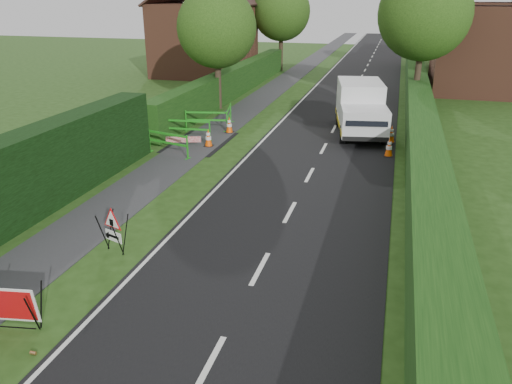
{
  "coord_description": "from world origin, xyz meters",
  "views": [
    {
      "loc": [
        5.25,
        -9.21,
        6.25
      ],
      "look_at": [
        1.72,
        3.43,
        1.01
      ],
      "focal_mm": 35.0,
      "sensor_mm": 36.0,
      "label": 1
    }
  ],
  "objects_px": {
    "triangle_sign": "(112,227)",
    "red_rect_sign": "(10,306)",
    "works_van": "(361,108)",
    "hatchback_car": "(356,86)"
  },
  "relations": [
    {
      "from": "red_rect_sign",
      "to": "triangle_sign",
      "type": "height_order",
      "value": "triangle_sign"
    },
    {
      "from": "red_rect_sign",
      "to": "works_van",
      "type": "height_order",
      "value": "works_van"
    },
    {
      "from": "red_rect_sign",
      "to": "hatchback_car",
      "type": "height_order",
      "value": "hatchback_car"
    },
    {
      "from": "red_rect_sign",
      "to": "works_van",
      "type": "xyz_separation_m",
      "value": [
        5.38,
        17.09,
        0.7
      ]
    },
    {
      "from": "red_rect_sign",
      "to": "works_van",
      "type": "bearing_deg",
      "value": 62.85
    },
    {
      "from": "red_rect_sign",
      "to": "triangle_sign",
      "type": "xyz_separation_m",
      "value": [
        0.28,
        3.37,
        0.19
      ]
    },
    {
      "from": "red_rect_sign",
      "to": "works_van",
      "type": "relative_size",
      "value": 0.22
    },
    {
      "from": "triangle_sign",
      "to": "hatchback_car",
      "type": "xyz_separation_m",
      "value": [
        4.07,
        23.79,
        -0.19
      ]
    },
    {
      "from": "triangle_sign",
      "to": "red_rect_sign",
      "type": "bearing_deg",
      "value": -75.19
    },
    {
      "from": "triangle_sign",
      "to": "hatchback_car",
      "type": "relative_size",
      "value": 0.33
    }
  ]
}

